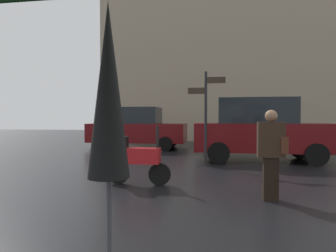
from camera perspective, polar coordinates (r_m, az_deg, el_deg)
folded_patio_umbrella_near at (r=2.22m, az=-11.52°, el=4.22°), size 0.42×0.42×2.27m
pedestrian_with_bag at (r=5.24m, az=19.58°, el=-4.28°), size 0.48×0.24×1.53m
parked_scooter at (r=6.20m, az=-6.12°, el=-6.26°), size 1.35×0.32×1.23m
parked_car_left at (r=13.52m, az=-6.15°, el=-0.34°), size 4.38×1.99×1.88m
parked_car_right at (r=9.93m, az=17.48°, el=-0.67°), size 4.30×1.84×2.03m
street_signpost at (r=8.56m, az=7.41°, el=3.38°), size 1.08×0.08×2.74m
building_block at (r=20.10m, az=9.85°, el=20.08°), size 14.70×2.98×15.58m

